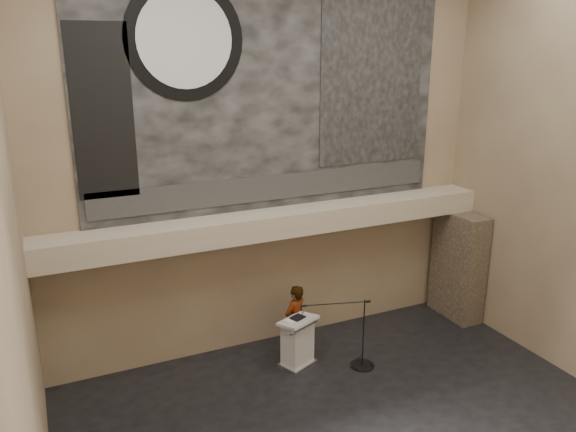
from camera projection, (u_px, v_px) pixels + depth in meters
name	position (u px, v px, depth m)	size (l,w,h in m)	color
wall_back	(272.00, 159.00, 12.01)	(10.00, 0.02, 8.50)	#7C644F
wall_left	(13.00, 253.00, 6.53)	(0.02, 8.00, 8.50)	#7C644F
soffit	(280.00, 222.00, 12.04)	(10.00, 0.80, 0.50)	tan
sprinkler_left	(210.00, 246.00, 11.44)	(0.04, 0.04, 0.06)	#B2893D
sprinkler_right	(357.00, 224.00, 12.84)	(0.04, 0.04, 0.06)	#B2893D
banner	(272.00, 90.00, 11.57)	(8.00, 0.05, 5.00)	black
banner_text_strip	(274.00, 187.00, 12.13)	(7.76, 0.02, 0.55)	#2A2A2A
banner_clock_rim	(185.00, 39.00, 10.53)	(2.30, 2.30, 0.02)	black
banner_clock_face	(185.00, 39.00, 10.51)	(1.84, 1.84, 0.02)	silver
banner_building_print	(372.00, 83.00, 12.47)	(2.60, 0.02, 3.60)	black
banner_brick_print	(103.00, 113.00, 10.26)	(1.10, 0.02, 3.20)	black
stone_pier	(458.00, 265.00, 13.97)	(0.60, 1.40, 2.70)	#3F3327
lectern	(297.00, 342.00, 11.90)	(0.94, 0.81, 1.14)	silver
binder	(298.00, 318.00, 11.75)	(0.28, 0.23, 0.04)	black
papers	(293.00, 321.00, 11.64)	(0.22, 0.31, 0.01)	white
speaker_person	(295.00, 321.00, 12.24)	(0.60, 0.40, 1.65)	silver
mic_stand	(360.00, 356.00, 11.96)	(1.56, 0.65, 1.55)	black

